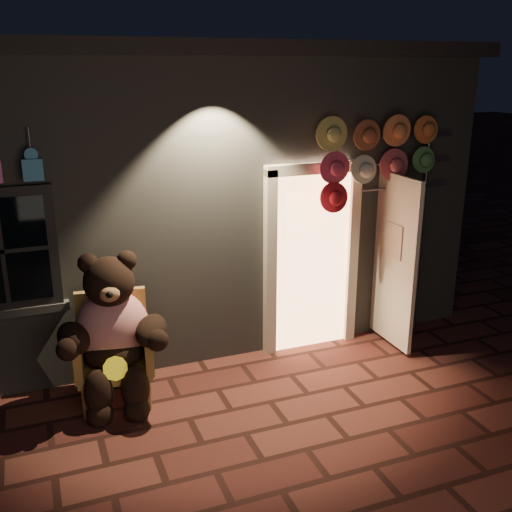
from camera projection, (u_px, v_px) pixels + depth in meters
ground at (246, 433)px, 5.47m from camera, size 60.00×60.00×0.00m
shop_building at (148, 174)px, 8.48m from camera, size 7.30×5.95×3.51m
wicker_armchair at (114, 347)px, 5.95m from camera, size 0.81×0.75×1.06m
teddy_bear at (113, 333)px, 5.76m from camera, size 1.13×0.94×1.57m
hat_rack at (379, 159)px, 6.63m from camera, size 1.75×0.22×2.66m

